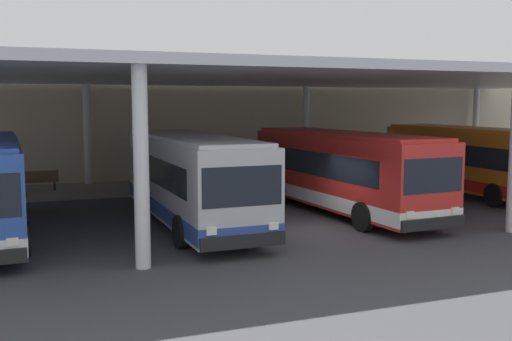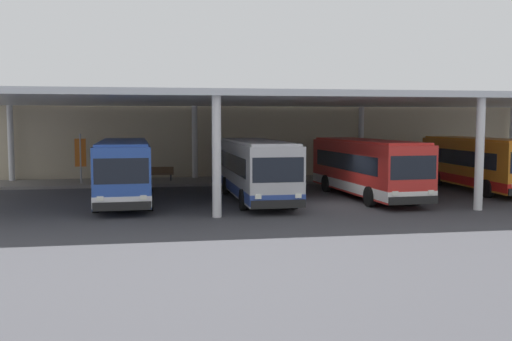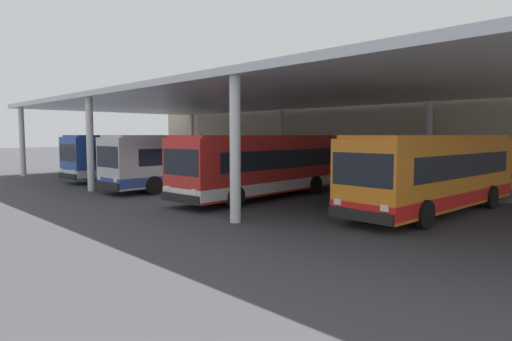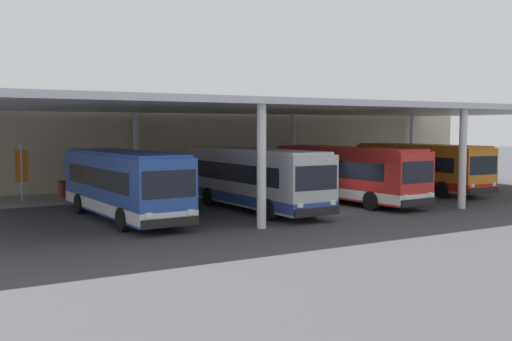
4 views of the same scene
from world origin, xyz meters
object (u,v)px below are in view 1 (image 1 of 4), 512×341
at_px(bus_middle_bay, 342,171).
at_px(bench_waiting, 39,180).
at_px(bus_far_bay, 468,160).
at_px(bus_second_bay, 191,178).

bearing_deg(bus_middle_bay, bench_waiting, 140.30).
height_order(bus_middle_bay, bus_far_bay, same).
height_order(bus_second_bay, bench_waiting, bus_second_bay).
xyz_separation_m(bus_second_bay, bench_waiting, (-4.99, 9.39, -0.99)).
bearing_deg(bus_second_bay, bench_waiting, 117.97).
distance_m(bus_second_bay, bus_far_bay, 14.15).
distance_m(bus_second_bay, bus_middle_bay, 6.13).
height_order(bus_second_bay, bus_middle_bay, same).
xyz_separation_m(bus_second_bay, bus_far_bay, (13.98, 2.17, 0.00)).
bearing_deg(bus_second_bay, bus_middle_bay, 1.52).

